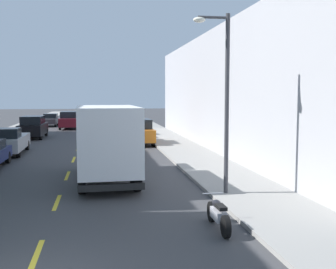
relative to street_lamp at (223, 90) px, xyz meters
The scene contains 13 objects.
ground_plane 24.15m from the street_lamp, 104.44° to the left, with size 160.00×160.00×0.00m, color #38383A.
sidewalk_right 21.46m from the street_lamp, 86.85° to the left, with size 3.20×120.00×0.14m, color gray.
lane_centerline_dashes 18.96m from the street_lamp, 108.68° to the left, with size 0.14×47.20×0.01m.
apartment_block_opposite 15.20m from the street_lamp, 59.32° to the left, with size 10.00×36.00×7.96m, color #A8A8AD.
street_lamp is the anchor object (origin of this frame).
delivery_box_truck 5.79m from the street_lamp, 139.87° to the left, with size 2.61×7.12×3.28m.
parked_hatchback_charcoal 39.13m from the street_lamp, 105.27° to the left, with size 1.81×4.03×1.50m.
parked_suv_orange 17.48m from the street_lamp, 94.90° to the left, with size 2.05×4.84×1.93m.
parked_pickup_white 23.18m from the street_lamp, 94.19° to the left, with size 2.05×5.32×1.73m.
parked_suv_black 25.55m from the street_lamp, 113.56° to the left, with size 2.03×4.83×1.93m.
parked_pickup_silver 16.80m from the street_lamp, 128.06° to the left, with size 2.11×5.34×1.73m.
moving_burgundy_sedan 34.15m from the street_lamp, 103.15° to the left, with size 1.95×4.80×1.93m.
parked_motorcycle 5.23m from the street_lamp, 107.94° to the right, with size 0.62×2.05×0.90m.
Camera 1 is at (1.50, -7.91, 3.74)m, focal length 45.15 mm.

